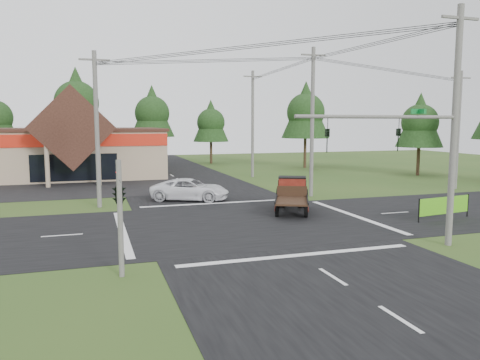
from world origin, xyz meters
name	(u,v)px	position (x,y,z in m)	size (l,w,h in m)	color
ground	(247,223)	(0.00, 0.00, 0.00)	(120.00, 120.00, 0.00)	#2C491A
road_ns	(247,223)	(0.00, 0.00, 0.01)	(12.00, 120.00, 0.02)	black
road_ew	(247,223)	(0.00, 0.00, 0.01)	(120.00, 12.00, 0.02)	black
parking_apron	(25,189)	(-14.00, 19.00, 0.01)	(28.00, 14.00, 0.02)	black
cvs_building	(19,151)	(-15.70, 29.57, 2.78)	(30.40, 18.20, 9.19)	tan
traffic_signal_mast	(423,152)	(5.82, -7.50, 4.43)	(8.12, 0.24, 7.00)	#595651
traffic_signal_corner	(119,183)	(-7.50, -7.32, 3.52)	(0.53, 2.48, 4.40)	#595651
utility_pole_nr	(455,125)	(7.50, -7.50, 5.64)	(2.00, 0.30, 11.00)	#595651
utility_pole_nw	(97,128)	(-8.00, 8.00, 5.39)	(2.00, 0.30, 10.50)	#595651
utility_pole_ne	(312,121)	(8.00, 8.00, 5.89)	(2.00, 0.30, 11.50)	#595651
utility_pole_far	(458,129)	(22.00, 8.00, 5.24)	(2.00, 0.30, 10.20)	#595651
utility_pole_n	(253,123)	(8.00, 22.00, 5.74)	(2.00, 0.30, 11.20)	#595651
tree_row_c	(76,101)	(-10.00, 41.00, 8.72)	(7.28, 7.28, 13.13)	#332316
tree_row_d	(152,112)	(0.00, 42.00, 7.38)	(6.16, 6.16, 11.11)	#332316
tree_row_e	(211,121)	(8.00, 40.00, 6.03)	(5.04, 5.04, 9.09)	#332316
tree_side_ne	(306,110)	(18.00, 30.00, 7.38)	(6.16, 6.16, 11.11)	#332316
tree_side_e_near	(420,121)	(26.00, 18.00, 6.03)	(5.04, 5.04, 9.09)	#332316
antique_flatbed_truck	(292,195)	(3.81, 2.29, 1.12)	(2.05, 5.37, 2.24)	#53120B
roadside_banner	(444,208)	(11.48, -2.65, 0.71)	(4.18, 0.12, 1.43)	#4CA415
white_pickup	(190,190)	(-1.46, 9.07, 0.80)	(2.66, 5.77, 1.60)	white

